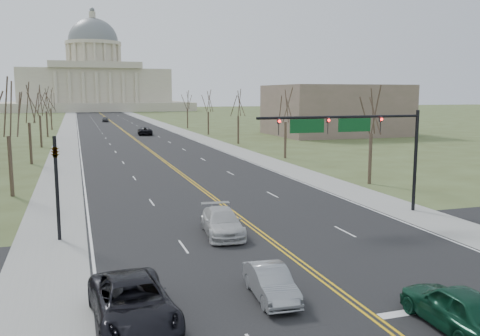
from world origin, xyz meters
TOP-DOWN VIEW (x-y plane):
  - ground at (0.00, 0.00)m, footprint 600.00×600.00m
  - road at (0.00, 110.00)m, footprint 20.00×380.00m
  - cross_road at (0.00, 6.00)m, footprint 120.00×14.00m
  - sidewalk_left at (-12.00, 110.00)m, footprint 4.00×380.00m
  - sidewalk_right at (12.00, 110.00)m, footprint 4.00×380.00m
  - center_line at (0.00, 110.00)m, footprint 0.42×380.00m
  - edge_line_left at (-9.80, 110.00)m, footprint 0.15×380.00m
  - edge_line_right at (9.80, 110.00)m, footprint 0.15×380.00m
  - capitol at (0.00, 249.91)m, footprint 90.00×60.00m
  - signal_mast at (7.45, 13.50)m, footprint 12.12×0.44m
  - signal_left at (-11.50, 13.50)m, footprint 0.32×0.36m
  - tree_r_0 at (15.50, 24.00)m, footprint 3.74×3.74m
  - tree_l_0 at (-15.50, 28.00)m, footprint 3.96×3.96m
  - tree_r_1 at (15.50, 44.00)m, footprint 3.74×3.74m
  - tree_l_1 at (-15.50, 48.00)m, footprint 3.96×3.96m
  - tree_r_2 at (15.50, 64.00)m, footprint 3.74×3.74m
  - tree_l_2 at (-15.50, 68.00)m, footprint 3.96×3.96m
  - tree_r_3 at (15.50, 84.00)m, footprint 3.74×3.74m
  - tree_l_3 at (-15.50, 88.00)m, footprint 3.96×3.96m
  - tree_r_4 at (15.50, 104.00)m, footprint 3.74×3.74m
  - tree_l_4 at (-15.50, 108.00)m, footprint 3.96×3.96m
  - bldg_right_mass at (40.00, 76.00)m, footprint 25.00×20.00m
  - car_nb_inner_lead at (2.26, -2.71)m, footprint 2.10×4.90m
  - car_sb_inner_lead at (-3.02, 1.93)m, footprint 1.66×4.10m
  - car_sb_outer_lead at (-8.65, 1.24)m, footprint 3.13×6.11m
  - car_sb_inner_second at (-2.32, 11.65)m, footprint 2.67×5.45m
  - car_far_nb at (3.05, 87.20)m, footprint 3.11×6.05m
  - car_far_sb at (-1.81, 138.50)m, footprint 2.10×4.52m

SIDE VIEW (x-z plane):
  - ground at x=0.00m, z-range 0.00..0.00m
  - road at x=0.00m, z-range 0.00..0.01m
  - cross_road at x=0.00m, z-range 0.00..0.01m
  - sidewalk_left at x=-12.00m, z-range 0.00..0.03m
  - sidewalk_right at x=12.00m, z-range 0.00..0.03m
  - center_line at x=0.00m, z-range 0.01..0.02m
  - edge_line_left at x=-9.80m, z-range 0.01..0.02m
  - edge_line_right at x=9.80m, z-range 0.01..0.02m
  - car_sb_inner_lead at x=-3.02m, z-range 0.01..1.34m
  - car_far_sb at x=-1.81m, z-range 0.01..1.51m
  - car_sb_inner_second at x=-2.32m, z-range 0.01..1.54m
  - car_far_nb at x=3.05m, z-range 0.01..1.65m
  - car_nb_inner_lead at x=2.26m, z-range 0.01..1.66m
  - car_sb_outer_lead at x=-8.65m, z-range 0.01..1.66m
  - signal_left at x=-11.50m, z-range 0.71..6.71m
  - bldg_right_mass at x=40.00m, z-range 0.00..10.00m
  - signal_mast at x=7.45m, z-range 2.16..9.36m
  - tree_r_0 at x=15.50m, z-range 2.30..10.80m
  - tree_r_1 at x=15.50m, z-range 2.30..10.80m
  - tree_r_2 at x=15.50m, z-range 2.30..10.80m
  - tree_r_3 at x=15.50m, z-range 2.30..10.80m
  - tree_r_4 at x=15.50m, z-range 2.30..10.80m
  - tree_l_0 at x=-15.50m, z-range 2.44..11.44m
  - tree_l_1 at x=-15.50m, z-range 2.44..11.44m
  - tree_l_2 at x=-15.50m, z-range 2.44..11.44m
  - tree_l_3 at x=-15.50m, z-range 2.44..11.44m
  - tree_l_4 at x=-15.50m, z-range 2.44..11.44m
  - capitol at x=0.00m, z-range -10.80..39.20m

